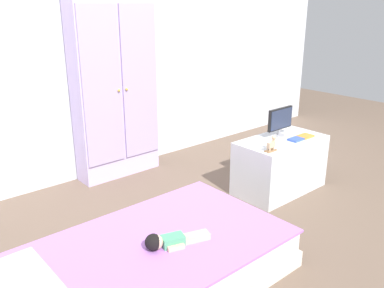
{
  "coord_description": "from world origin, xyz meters",
  "views": [
    {
      "loc": [
        -1.81,
        -1.86,
        1.58
      ],
      "look_at": [
        0.12,
        0.38,
        0.56
      ],
      "focal_mm": 38.39,
      "sensor_mm": 36.0,
      "label": 1
    }
  ],
  "objects_px": {
    "wardrobe": "(115,87)",
    "book_blue": "(296,139)",
    "tv_stand": "(280,165)",
    "bed": "(144,268)",
    "rocking_horse_toy": "(272,144)",
    "tv_monitor": "(280,120)",
    "doll": "(166,241)",
    "book_orange": "(305,136)"
  },
  "relations": [
    {
      "from": "tv_monitor",
      "to": "book_blue",
      "type": "relative_size",
      "value": 2.38
    },
    {
      "from": "book_blue",
      "to": "book_orange",
      "type": "height_order",
      "value": "book_blue"
    },
    {
      "from": "wardrobe",
      "to": "book_orange",
      "type": "distance_m",
      "value": 1.76
    },
    {
      "from": "tv_monitor",
      "to": "book_orange",
      "type": "height_order",
      "value": "tv_monitor"
    },
    {
      "from": "doll",
      "to": "book_orange",
      "type": "bearing_deg",
      "value": 9.4
    },
    {
      "from": "bed",
      "to": "tv_stand",
      "type": "distance_m",
      "value": 1.69
    },
    {
      "from": "bed",
      "to": "doll",
      "type": "xyz_separation_m",
      "value": [
        0.1,
        -0.07,
        0.17
      ]
    },
    {
      "from": "tv_stand",
      "to": "doll",
      "type": "bearing_deg",
      "value": -165.99
    },
    {
      "from": "book_orange",
      "to": "wardrobe",
      "type": "bearing_deg",
      "value": 128.4
    },
    {
      "from": "bed",
      "to": "book_orange",
      "type": "xyz_separation_m",
      "value": [
        1.85,
        0.22,
        0.35
      ]
    },
    {
      "from": "bed",
      "to": "wardrobe",
      "type": "height_order",
      "value": "wardrobe"
    },
    {
      "from": "bed",
      "to": "book_blue",
      "type": "bearing_deg",
      "value": 7.26
    },
    {
      "from": "rocking_horse_toy",
      "to": "book_orange",
      "type": "relative_size",
      "value": 0.92
    },
    {
      "from": "doll",
      "to": "tv_monitor",
      "type": "relative_size",
      "value": 1.29
    },
    {
      "from": "book_blue",
      "to": "wardrobe",
      "type": "bearing_deg",
      "value": 124.63
    },
    {
      "from": "wardrobe",
      "to": "book_orange",
      "type": "relative_size",
      "value": 12.16
    },
    {
      "from": "book_orange",
      "to": "tv_stand",
      "type": "bearing_deg",
      "value": 153.68
    },
    {
      "from": "doll",
      "to": "tv_stand",
      "type": "bearing_deg",
      "value": 14.01
    },
    {
      "from": "bed",
      "to": "rocking_horse_toy",
      "type": "bearing_deg",
      "value": 7.73
    },
    {
      "from": "bed",
      "to": "wardrobe",
      "type": "distance_m",
      "value": 1.89
    },
    {
      "from": "tv_stand",
      "to": "book_blue",
      "type": "relative_size",
      "value": 6.42
    },
    {
      "from": "wardrobe",
      "to": "tv_monitor",
      "type": "xyz_separation_m",
      "value": [
        0.93,
        -1.17,
        -0.23
      ]
    },
    {
      "from": "rocking_horse_toy",
      "to": "bed",
      "type": "bearing_deg",
      "value": -172.27
    },
    {
      "from": "doll",
      "to": "rocking_horse_toy",
      "type": "relative_size",
      "value": 3.03
    },
    {
      "from": "book_blue",
      "to": "bed",
      "type": "bearing_deg",
      "value": -172.74
    },
    {
      "from": "wardrobe",
      "to": "book_blue",
      "type": "distance_m",
      "value": 1.68
    },
    {
      "from": "tv_stand",
      "to": "rocking_horse_toy",
      "type": "height_order",
      "value": "rocking_horse_toy"
    },
    {
      "from": "bed",
      "to": "tv_stand",
      "type": "bearing_deg",
      "value": 10.81
    },
    {
      "from": "wardrobe",
      "to": "tv_stand",
      "type": "bearing_deg",
      "value": -55.14
    },
    {
      "from": "bed",
      "to": "rocking_horse_toy",
      "type": "relative_size",
      "value": 13.57
    },
    {
      "from": "book_orange",
      "to": "book_blue",
      "type": "bearing_deg",
      "value": 180.0
    },
    {
      "from": "doll",
      "to": "book_blue",
      "type": "xyz_separation_m",
      "value": [
        1.61,
        0.29,
        0.19
      ]
    },
    {
      "from": "doll",
      "to": "book_blue",
      "type": "bearing_deg",
      "value": 10.18
    },
    {
      "from": "wardrobe",
      "to": "rocking_horse_toy",
      "type": "distance_m",
      "value": 1.52
    },
    {
      "from": "tv_monitor",
      "to": "wardrobe",
      "type": "bearing_deg",
      "value": 128.27
    },
    {
      "from": "rocking_horse_toy",
      "to": "doll",
      "type": "bearing_deg",
      "value": -168.46
    },
    {
      "from": "wardrobe",
      "to": "book_blue",
      "type": "relative_size",
      "value": 13.49
    },
    {
      "from": "tv_monitor",
      "to": "tv_stand",
      "type": "bearing_deg",
      "value": -127.82
    },
    {
      "from": "rocking_horse_toy",
      "to": "book_orange",
      "type": "xyz_separation_m",
      "value": [
        0.51,
        0.04,
        -0.05
      ]
    },
    {
      "from": "wardrobe",
      "to": "book_orange",
      "type": "bearing_deg",
      "value": -51.6
    },
    {
      "from": "doll",
      "to": "tv_stand",
      "type": "relative_size",
      "value": 0.48
    },
    {
      "from": "wardrobe",
      "to": "rocking_horse_toy",
      "type": "height_order",
      "value": "wardrobe"
    }
  ]
}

